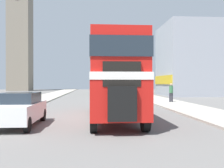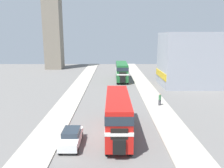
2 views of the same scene
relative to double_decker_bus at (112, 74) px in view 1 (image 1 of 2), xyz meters
name	(u,v)px [view 1 (image 1 of 2)]	position (x,y,z in m)	size (l,w,h in m)	color
ground_plane	(101,117)	(-0.62, 0.21, -2.47)	(120.00, 120.00, 0.00)	slate
sidewalk_right	(215,115)	(6.13, 0.21, -2.41)	(3.50, 120.00, 0.12)	#A8A093
double_decker_bus	(112,74)	(0.00, 0.00, 0.00)	(2.40, 10.04, 4.16)	red
bus_distant	(109,80)	(1.66, 28.84, -0.03)	(2.54, 10.29, 4.11)	#1E602D
car_parked_near	(19,109)	(-4.43, -2.36, -1.68)	(1.72, 3.99, 1.54)	white
pedestrian_walking	(171,91)	(6.44, 9.54, -1.33)	(0.36, 0.36, 1.80)	#282833
church_tower	(20,9)	(-18.90, 48.41, 17.46)	(5.37, 5.37, 39.05)	gray
shop_building_block	(221,60)	(18.86, 23.41, 2.98)	(18.62, 9.54, 10.90)	#999EA8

